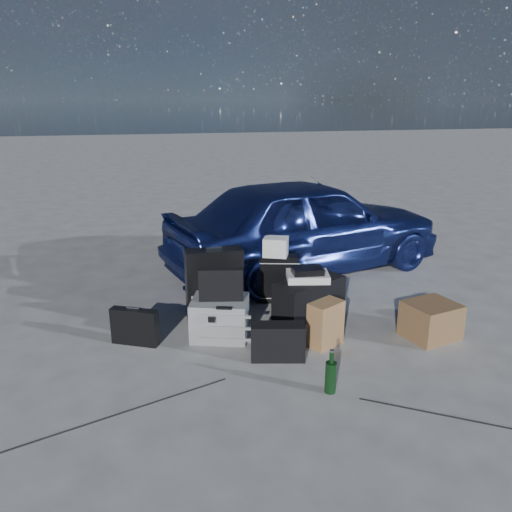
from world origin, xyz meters
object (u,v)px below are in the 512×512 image
at_px(green_bottle, 331,372).
at_px(cardboard_box, 431,320).
at_px(duffel_bag, 309,297).
at_px(car, 306,224).
at_px(suitcase_left, 215,285).
at_px(suitcase_right, 277,279).
at_px(pelican_case, 220,318).
at_px(briefcase, 135,327).

bearing_deg(green_bottle, cardboard_box, 26.49).
bearing_deg(duffel_bag, car, 45.73).
xyz_separation_m(suitcase_left, green_bottle, (0.60, -1.52, -0.19)).
height_order(suitcase_right, green_bottle, suitcase_right).
height_order(car, green_bottle, car).
bearing_deg(cardboard_box, car, 102.64).
xyz_separation_m(car, suitcase_left, (-1.38, -1.18, -0.24)).
bearing_deg(cardboard_box, pelican_case, 164.93).
xyz_separation_m(suitcase_left, duffel_bag, (0.94, -0.14, -0.17)).
height_order(pelican_case, suitcase_right, suitcase_right).
bearing_deg(briefcase, green_bottle, -12.03).
bearing_deg(duffel_bag, green_bottle, -129.77).
distance_m(car, suitcase_left, 1.83).
relative_size(pelican_case, cardboard_box, 1.14).
xyz_separation_m(car, pelican_case, (-1.40, -1.58, -0.42)).
xyz_separation_m(suitcase_right, cardboard_box, (1.12, -1.18, -0.09)).
relative_size(suitcase_right, green_bottle, 1.54).
relative_size(briefcase, suitcase_left, 0.59).
height_order(briefcase, green_bottle, green_bottle).
bearing_deg(green_bottle, suitcase_left, 111.60).
distance_m(car, suitcase_right, 1.16).
xyz_separation_m(briefcase, green_bottle, (1.39, -1.16, 0.00)).
bearing_deg(green_bottle, pelican_case, 119.13).
bearing_deg(car, suitcase_left, 116.42).
distance_m(suitcase_left, green_bottle, 1.65).
relative_size(car, green_bottle, 10.60).
relative_size(pelican_case, suitcase_left, 0.70).
distance_m(car, duffel_bag, 1.45).
bearing_deg(cardboard_box, duffel_bag, 140.03).
bearing_deg(suitcase_right, green_bottle, -78.15).
bearing_deg(cardboard_box, green_bottle, -153.51).
relative_size(pelican_case, suitcase_right, 0.97).
relative_size(car, cardboard_box, 8.02).
bearing_deg(suitcase_left, briefcase, -154.81).
distance_m(pelican_case, duffel_bag, 1.00).
bearing_deg(briefcase, car, 63.21).
bearing_deg(pelican_case, suitcase_left, 105.40).
height_order(suitcase_left, cardboard_box, suitcase_left).
distance_m(suitcase_right, cardboard_box, 1.63).
relative_size(briefcase, duffel_bag, 0.58).
distance_m(car, cardboard_box, 2.18).
bearing_deg(car, pelican_case, 124.20).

